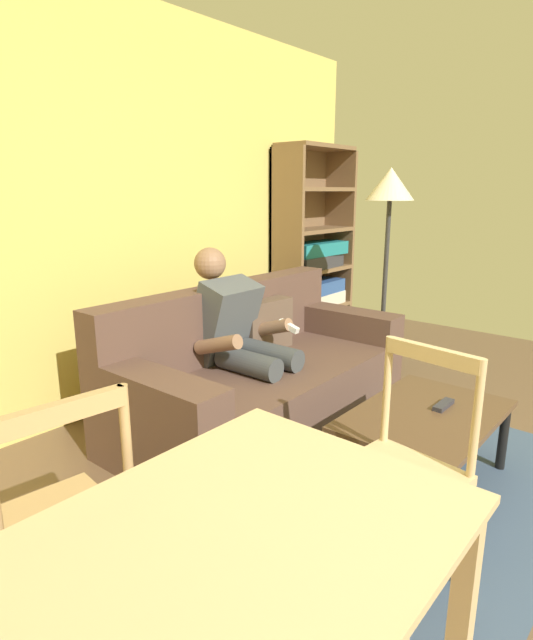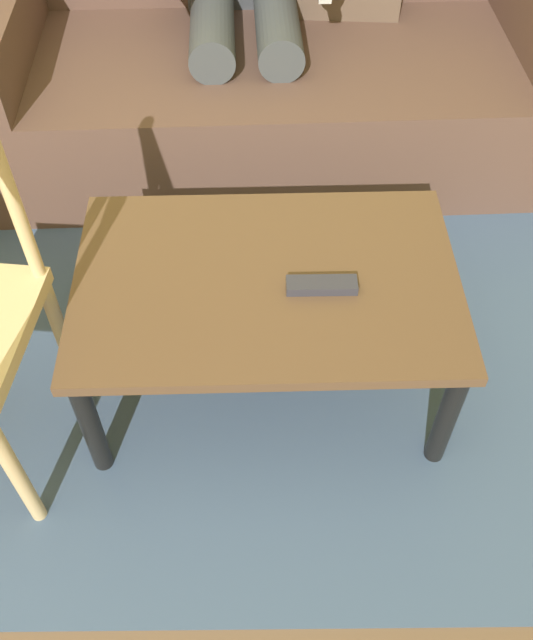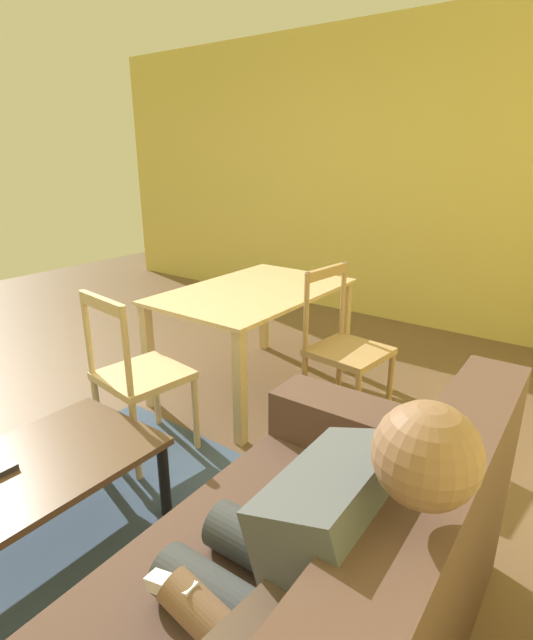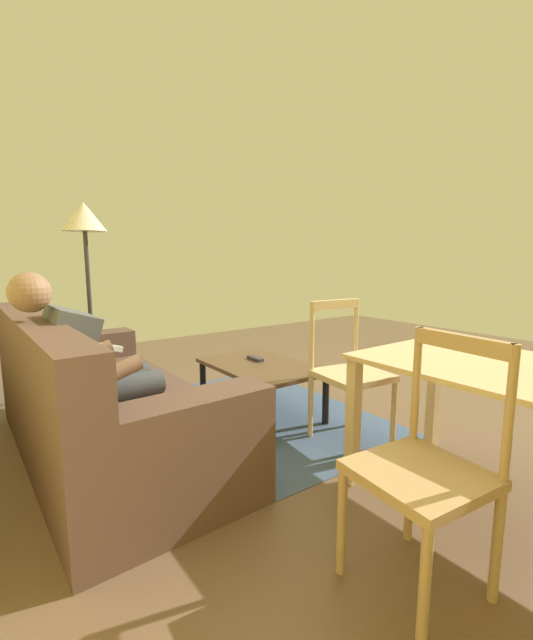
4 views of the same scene
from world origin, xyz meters
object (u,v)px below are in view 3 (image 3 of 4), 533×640
at_px(person_lounging, 304,575).
at_px(coffee_table, 35,475).
at_px(dining_chair_near_wall, 345,349).
at_px(dining_chair_facing_couch, 138,376).
at_px(dining_table, 254,304).

relative_size(person_lounging, coffee_table, 1.21).
height_order(dining_chair_near_wall, dining_chair_facing_couch, dining_chair_near_wall).
bearing_deg(dining_table, coffee_table, 6.71).
bearing_deg(coffee_table, dining_chair_facing_couch, -163.87).
bearing_deg(person_lounging, coffee_table, -87.96).
bearing_deg(dining_table, dining_chair_facing_couch, -0.22).
distance_m(dining_table, dining_chair_facing_couch, 1.01).
bearing_deg(dining_chair_near_wall, person_lounging, 24.28).
relative_size(dining_table, dining_chair_near_wall, 1.43).
distance_m(person_lounging, coffee_table, 1.27).
relative_size(coffee_table, dining_chair_near_wall, 1.00).
height_order(dining_table, dining_chair_facing_couch, dining_chair_facing_couch).
bearing_deg(dining_table, person_lounging, 41.07).
relative_size(coffee_table, dining_chair_facing_couch, 1.01).
bearing_deg(dining_chair_facing_couch, dining_table, 179.78).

